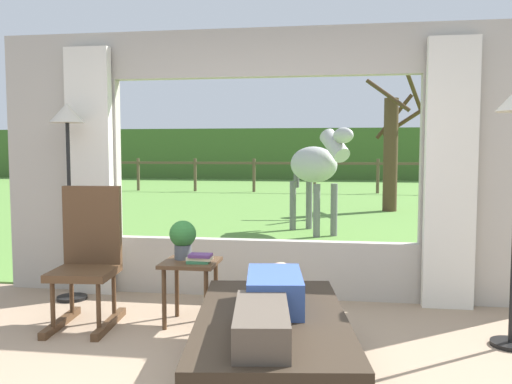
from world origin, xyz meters
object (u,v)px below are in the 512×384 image
Objects in this scene: side_table at (191,272)px; horse at (316,166)px; reclining_person at (271,301)px; floor_lamp_left at (68,142)px; recliner_sofa at (272,347)px; potted_plant at (183,237)px; book_stack at (199,258)px; pasture_tree at (392,148)px; rocking_chair at (88,257)px.

horse reaches higher than side_table.
side_table is (-0.78, 1.05, -0.10)m from reclining_person.
floor_lamp_left reaches higher than side_table.
potted_plant reaches higher than recliner_sofa.
potted_plant is 1.58× the size of book_stack.
floor_lamp_left is at bearing 157.24° from book_stack.
recliner_sofa is 0.98× the size of floor_lamp_left.
side_table is at bearing 48.77° from horse.
book_stack is (-0.69, 0.98, 0.04)m from reclining_person.
pasture_tree is at bearing 74.65° from book_stack.
recliner_sofa is 9.53m from pasture_tree.
rocking_chair is (-1.61, 0.90, 0.33)m from recliner_sofa.
book_stack is (0.09, -0.06, 0.13)m from side_table.
rocking_chair is 0.65× the size of horse.
book_stack is (0.17, -0.12, -0.15)m from potted_plant.
horse is at bearing 81.47° from book_stack.
rocking_chair is 2.15× the size of side_table.
reclining_person reaches higher than recliner_sofa.
potted_plant reaches higher than reclining_person.
reclining_person is at bearing -36.89° from floor_lamp_left.
reclining_person is 5.86m from horse.
floor_lamp_left reaches higher than horse.
floor_lamp_left is (-1.23, 0.46, 0.79)m from potted_plant.
pasture_tree is at bearing 72.47° from reclining_person.
side_table reaches higher than recliner_sofa.
book_stack is at bearing -2.84° from rocking_chair.
side_table is at bearing 1.74° from rocking_chair.
side_table is at bearing 119.02° from reclining_person.
horse is (0.82, 4.78, 0.73)m from side_table.
reclining_person is 1.28× the size of rocking_chair.
horse reaches higher than rocking_chair.
horse is at bearing 81.88° from recliner_sofa.
potted_plant is 1.53m from floor_lamp_left.
rocking_chair is 5.54× the size of book_stack.
rocking_chair is 0.85m from side_table.
horse is 3.89m from pasture_tree.
horse is 0.55× the size of pasture_tree.
book_stack is at bearing -35.78° from potted_plant.
potted_plant is at bearing 120.17° from reclining_person.
floor_lamp_left is (-1.31, 0.52, 1.07)m from side_table.
recliner_sofa is 2.88m from floor_lamp_left.
recliner_sofa is at bearing -53.46° from book_stack.
floor_lamp_left is at bearing 159.31° from potted_plant.
pasture_tree reaches higher than book_stack.
pasture_tree reaches higher than side_table.
pasture_tree is (2.39, 8.32, 1.02)m from side_table.
recliner_sofa is at bearing 58.14° from horse.
recliner_sofa is 1.04× the size of horse.
rocking_chair reaches higher than reclining_person.
potted_plant reaches higher than book_stack.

